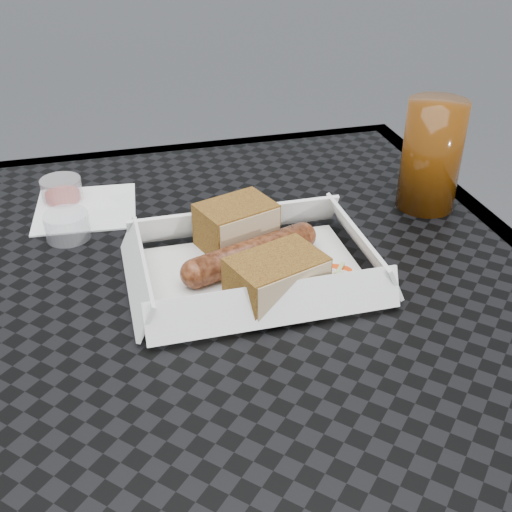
{
  "coord_description": "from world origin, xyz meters",
  "views": [
    {
      "loc": [
        -0.05,
        -0.51,
        1.11
      ],
      "look_at": [
        0.08,
        0.01,
        0.78
      ],
      "focal_mm": 45.0,
      "sensor_mm": 36.0,
      "label": 1
    }
  ],
  "objects": [
    {
      "name": "patio_table",
      "position": [
        0.0,
        0.0,
        0.67
      ],
      "size": [
        0.8,
        0.8,
        0.74
      ],
      "color": "black",
      "rests_on": "ground"
    },
    {
      "name": "food_tray",
      "position": [
        0.08,
        0.02,
        0.75
      ],
      "size": [
        0.22,
        0.15,
        0.0
      ],
      "primitive_type": "cube",
      "color": "white",
      "rests_on": "patio_table"
    },
    {
      "name": "bratwurst",
      "position": [
        0.08,
        0.04,
        0.76
      ],
      "size": [
        0.16,
        0.07,
        0.03
      ],
      "rotation": [
        0.0,
        0.0,
        0.33
      ],
      "color": "brown",
      "rests_on": "food_tray"
    },
    {
      "name": "bread_near",
      "position": [
        0.08,
        0.08,
        0.77
      ],
      "size": [
        0.09,
        0.08,
        0.05
      ],
      "primitive_type": "cube",
      "rotation": [
        0.0,
        0.0,
        0.33
      ],
      "color": "brown",
      "rests_on": "food_tray"
    },
    {
      "name": "bread_far",
      "position": [
        0.09,
        -0.02,
        0.77
      ],
      "size": [
        0.1,
        0.08,
        0.04
      ],
      "primitive_type": "cube",
      "rotation": [
        0.0,
        0.0,
        0.33
      ],
      "color": "brown",
      "rests_on": "food_tray"
    },
    {
      "name": "veg_garnish",
      "position": [
        0.16,
        -0.01,
        0.75
      ],
      "size": [
        0.03,
        0.03,
        0.0
      ],
      "color": "#FA430A",
      "rests_on": "food_tray"
    },
    {
      "name": "napkin",
      "position": [
        -0.08,
        0.22,
        0.75
      ],
      "size": [
        0.13,
        0.13,
        0.0
      ],
      "primitive_type": "cube",
      "rotation": [
        0.0,
        0.0,
        -0.09
      ],
      "color": "white",
      "rests_on": "patio_table"
    },
    {
      "name": "condiment_cup_sauce",
      "position": [
        -0.11,
        0.25,
        0.76
      ],
      "size": [
        0.05,
        0.05,
        0.03
      ],
      "primitive_type": "cylinder",
      "color": "#98170B",
      "rests_on": "patio_table"
    },
    {
      "name": "condiment_cup_empty",
      "position": [
        -0.1,
        0.15,
        0.76
      ],
      "size": [
        0.05,
        0.05,
        0.03
      ],
      "primitive_type": "cylinder",
      "color": "silver",
      "rests_on": "patio_table"
    },
    {
      "name": "drink_glass",
      "position": [
        0.33,
        0.12,
        0.81
      ],
      "size": [
        0.07,
        0.07,
        0.13
      ],
      "primitive_type": "cylinder",
      "color": "#4D2506",
      "rests_on": "patio_table"
    }
  ]
}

